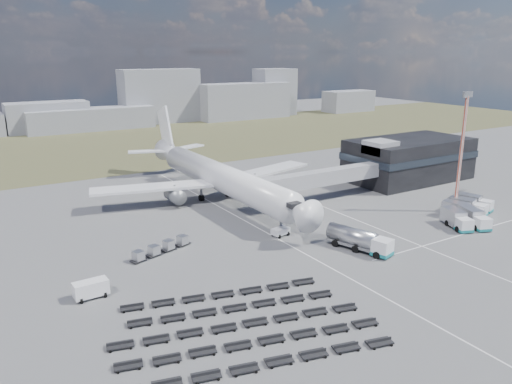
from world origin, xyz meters
TOP-DOWN VIEW (x-y plane):
  - ground at (0.00, 0.00)m, footprint 420.00×420.00m
  - grass_strip at (0.00, 110.00)m, footprint 420.00×90.00m
  - lane_markings at (9.77, 3.00)m, footprint 47.12×110.00m
  - terminal at (47.77, 23.96)m, footprint 30.40×16.40m
  - jet_bridge at (15.90, 20.42)m, footprint 30.30×3.80m
  - airliner at (0.00, 32.38)m, footprint 51.59×64.53m
  - skyline at (-11.53, 149.03)m, footprint 303.39×23.40m
  - fuel_tanker at (6.16, -3.77)m, footprint 5.71×11.13m
  - pushback_tug at (-0.79, 8.00)m, footprint 3.35×2.30m
  - utility_van at (-33.94, 2.23)m, footprint 4.35×2.08m
  - catering_truck at (6.71, 33.28)m, footprint 3.16×6.91m
  - service_trucks_near at (29.93, -5.68)m, footprint 8.12×8.79m
  - service_trucks_far at (36.61, -1.23)m, footprint 10.99×9.51m
  - uld_row at (-20.93, 11.36)m, footprint 10.90×4.68m
  - baggage_dollies at (-21.39, -14.10)m, footprint 31.63×23.48m
  - floodlight_mast at (36.08, 1.17)m, footprint 2.19×1.80m

SIDE VIEW (x-z plane):
  - ground at x=0.00m, z-range 0.00..0.00m
  - grass_strip at x=0.00m, z-range 0.00..0.01m
  - lane_markings at x=9.77m, z-range 0.00..0.01m
  - baggage_dollies at x=-21.39m, z-range 0.00..0.68m
  - pushback_tug at x=-0.79m, z-range 0.00..1.40m
  - uld_row at x=-20.93m, z-range 0.15..1.67m
  - utility_van at x=-33.94m, z-range 0.00..2.29m
  - service_trucks_far at x=36.61m, z-range 0.12..2.95m
  - service_trucks_near at x=29.93m, z-range 0.12..2.99m
  - catering_truck at x=6.71m, z-range 0.04..3.14m
  - fuel_tanker at x=6.16m, z-range 0.00..3.49m
  - jet_bridge at x=15.90m, z-range 1.53..8.58m
  - terminal at x=47.77m, z-range -0.25..10.75m
  - airliner at x=0.00m, z-range -3.52..14.10m
  - skyline at x=-11.53m, z-range -4.02..20.58m
  - floodlight_mast at x=36.08m, z-range 0.03..23.28m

